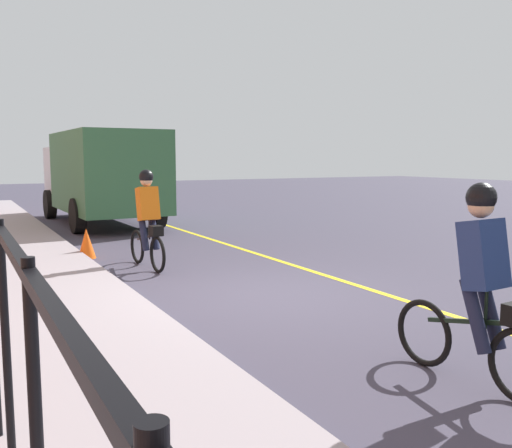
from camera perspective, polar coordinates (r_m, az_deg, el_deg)
The scene contains 7 objects.
ground_plane at distance 8.27m, azimuth 1.07°, elevation -7.39°, with size 80.00×80.00×0.00m, color #3D3949.
lane_line_centre at distance 9.15m, azimuth 9.86°, elevation -6.09°, with size 36.00×0.12×0.01m, color yellow.
sidewalk at distance 7.26m, azimuth -23.30°, elevation -9.39°, with size 40.00×3.20×0.15m, color gray.
cyclist_lead at distance 10.28m, azimuth -11.10°, elevation 0.44°, with size 1.71×0.38×1.83m.
cyclist_follow at distance 5.24m, azimuth 22.11°, elevation -6.05°, with size 1.71×0.38×1.83m.
box_truck_background at distance 17.61m, azimuth -15.71°, elevation 5.02°, with size 6.75×2.64×2.78m.
traffic_cone_near at distance 11.74m, azimuth -17.08°, elevation -1.92°, with size 0.36×0.36×0.61m, color #FD5C12.
Camera 1 is at (-6.96, 3.97, 2.03)m, focal length 38.77 mm.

